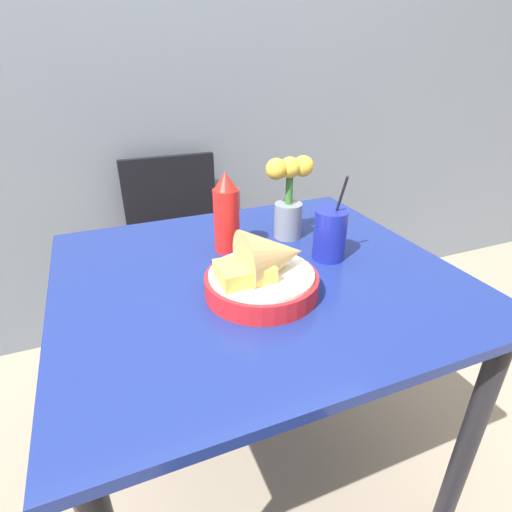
% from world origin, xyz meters
% --- Properties ---
extents(ground_plane, '(12.00, 12.00, 0.00)m').
position_xyz_m(ground_plane, '(0.00, 0.00, 0.00)').
color(ground_plane, gray).
extents(wall_window, '(7.00, 0.06, 2.60)m').
position_xyz_m(wall_window, '(0.00, 0.99, 1.30)').
color(wall_window, slate).
rests_on(wall_window, ground_plane).
extents(dining_table, '(0.96, 0.87, 0.75)m').
position_xyz_m(dining_table, '(0.00, 0.00, 0.64)').
color(dining_table, navy).
rests_on(dining_table, ground_plane).
extents(chair_far_window, '(0.40, 0.40, 0.86)m').
position_xyz_m(chair_far_window, '(-0.04, 0.80, 0.51)').
color(chair_far_window, black).
rests_on(chair_far_window, ground_plane).
extents(food_basket, '(0.25, 0.25, 0.16)m').
position_xyz_m(food_basket, '(-0.02, -0.10, 0.81)').
color(food_basket, red).
rests_on(food_basket, dining_table).
extents(ketchup_bottle, '(0.07, 0.07, 0.22)m').
position_xyz_m(ketchup_bottle, '(-0.03, 0.15, 0.86)').
color(ketchup_bottle, red).
rests_on(ketchup_bottle, dining_table).
extents(drink_cup, '(0.08, 0.08, 0.23)m').
position_xyz_m(drink_cup, '(0.20, -0.00, 0.82)').
color(drink_cup, '#192399').
rests_on(drink_cup, dining_table).
extents(flower_vase, '(0.14, 0.08, 0.24)m').
position_xyz_m(flower_vase, '(0.16, 0.16, 0.88)').
color(flower_vase, gray).
rests_on(flower_vase, dining_table).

